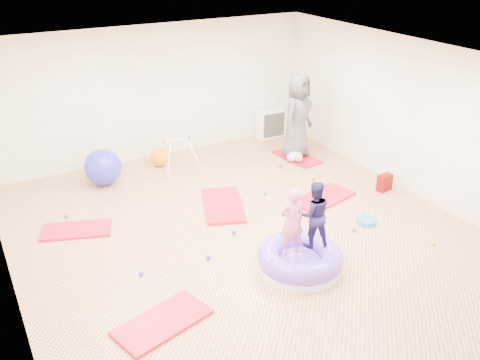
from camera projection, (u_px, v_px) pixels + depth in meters
room at (250, 157)px, 7.98m from camera, size 7.01×8.01×2.81m
gym_mat_front_left at (163, 322)px, 6.68m from camera, size 1.32×0.90×0.05m
gym_mat_mid_left at (76, 230)px, 8.75m from camera, size 1.23×0.89×0.05m
gym_mat_center_back at (223, 205)px, 9.53m from camera, size 1.10×1.48×0.06m
gym_mat_right at (323, 198)px, 9.79m from camera, size 1.32×0.87×0.05m
gym_mat_rear_right at (297, 157)px, 11.55m from camera, size 0.65×1.13×0.05m
inflatable_cushion at (300, 260)px, 7.72m from camera, size 1.25×1.25×0.39m
child_pink at (292, 219)px, 7.37m from camera, size 0.39×0.28×1.01m
child_navy at (314, 211)px, 7.55m from camera, size 0.59×0.53×1.01m
adult_caregiver at (298, 116)px, 11.19m from camera, size 1.05×0.92×1.81m
infant at (295, 157)px, 11.25m from camera, size 0.35×0.36×0.21m
ball_pit_balls at (259, 221)px, 9.00m from camera, size 4.90×3.80×0.07m
exercise_ball_blue at (103, 167)px, 10.24m from camera, size 0.71×0.71×0.71m
exercise_ball_orange at (159, 157)px, 11.11m from camera, size 0.39×0.39×0.39m
infant_play_gym at (177, 148)px, 11.09m from camera, size 0.75×0.71×0.57m
cube_shelf at (271, 123)px, 12.65m from camera, size 0.66×0.32×0.66m
balance_disc at (367, 221)px, 8.99m from camera, size 0.34×0.34×0.08m
backpack at (385, 183)px, 10.07m from camera, size 0.30×0.21×0.32m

